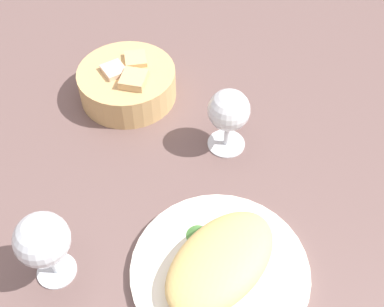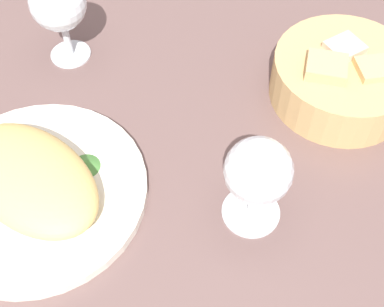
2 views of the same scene
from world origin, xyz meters
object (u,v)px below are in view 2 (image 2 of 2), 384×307
Objects in this scene: bread_basket at (342,78)px; plate at (37,191)px; wine_glass_near at (258,174)px; wine_glass_far at (58,6)px.

plate is at bearing -145.53° from bread_basket.
bread_basket is at bearing 66.41° from wine_glass_near.
wine_glass_near is 0.94× the size of wine_glass_far.
bread_basket reaches higher than plate.
wine_glass_near is (25.03, 2.72, 7.32)cm from plate.
plate is 2.00× the size of wine_glass_far.
wine_glass_near is at bearing 6.19° from plate.
wine_glass_far is (-29.33, 20.76, 0.75)cm from wine_glass_near.
bread_basket is 1.43× the size of wine_glass_far.
wine_glass_far is at bearing 179.85° from bread_basket.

